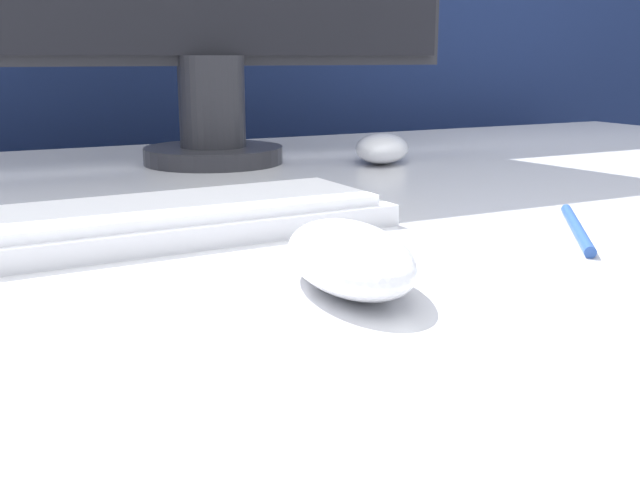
{
  "coord_description": "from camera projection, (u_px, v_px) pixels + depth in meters",
  "views": [
    {
      "loc": [
        -0.12,
        -0.56,
        0.89
      ],
      "look_at": [
        0.07,
        -0.17,
        0.78
      ],
      "focal_mm": 42.0,
      "sensor_mm": 36.0,
      "label": 1
    }
  ],
  "objects": [
    {
      "name": "partition_panel",
      "position": [
        35.0,
        176.0,
        1.17
      ],
      "size": [
        5.0,
        0.03,
        1.41
      ],
      "color": "navy",
      "rests_on": "ground_plane"
    },
    {
      "name": "computer_mouse_near",
      "position": [
        349.0,
        257.0,
        0.41
      ],
      "size": [
        0.08,
        0.13,
        0.04
      ],
      "rotation": [
        0.0,
        0.0,
        -0.16
      ],
      "color": "white",
      "rests_on": "desk"
    },
    {
      "name": "keyboard",
      "position": [
        77.0,
        229.0,
        0.51
      ],
      "size": [
        0.46,
        0.13,
        0.02
      ],
      "rotation": [
        0.0,
        0.0,
        0.04
      ],
      "color": "silver",
      "rests_on": "desk"
    },
    {
      "name": "computer_mouse_far",
      "position": [
        382.0,
        148.0,
        0.91
      ],
      "size": [
        0.12,
        0.13,
        0.04
      ],
      "rotation": [
        0.0,
        0.0,
        -0.64
      ],
      "color": "white",
      "rests_on": "desk"
    },
    {
      "name": "pen",
      "position": [
        577.0,
        228.0,
        0.55
      ],
      "size": [
        0.1,
        0.12,
        0.01
      ],
      "rotation": [
        0.0,
        0.0,
        0.9
      ],
      "color": "#284C9E",
      "rests_on": "desk"
    }
  ]
}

